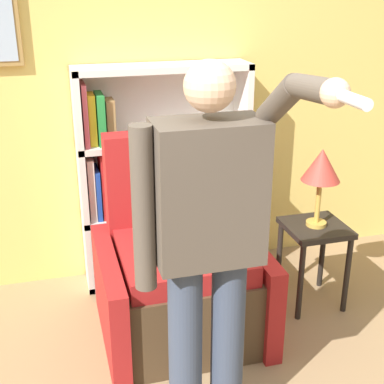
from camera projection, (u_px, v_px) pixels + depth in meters
The scene contains 6 objects.
wall_back at pixel (145, 77), 3.52m from camera, with size 8.00×0.11×2.80m.
bookcase at pixel (149, 180), 3.62m from camera, with size 1.14×0.28×1.50m.
armchair at pixel (178, 273), 3.19m from camera, with size 0.94×0.88×1.16m.
person_standing at pixel (208, 243), 2.18m from camera, with size 0.58×0.78×1.73m.
side_table at pixel (314, 241), 3.41m from camera, with size 0.38×0.38×0.56m.
table_lamp at pixel (321, 168), 3.23m from camera, with size 0.24×0.24×0.50m.
Camera 1 is at (-0.65, -1.48, 1.99)m, focal length 50.00 mm.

